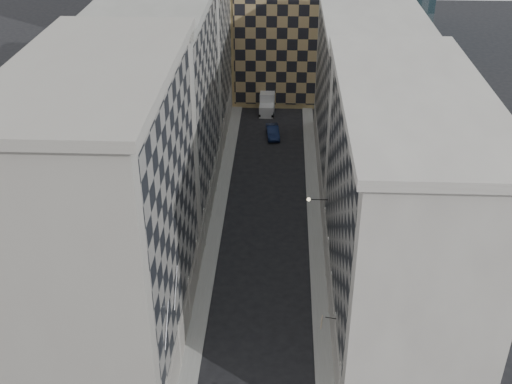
# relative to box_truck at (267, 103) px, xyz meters

# --- Properties ---
(sidewalk_west) EXTENTS (1.50, 100.00, 0.15)m
(sidewalk_west) POSITION_rel_box_truck_xyz_m (-4.54, -29.91, -1.17)
(sidewalk_west) COLOR gray
(sidewalk_west) RESTS_ON ground
(sidewalk_east) EXTENTS (1.50, 100.00, 0.15)m
(sidewalk_east) POSITION_rel_box_truck_xyz_m (5.96, -29.91, -1.17)
(sidewalk_east) COLOR gray
(sidewalk_east) RESTS_ON ground
(bldg_left_a) EXTENTS (10.80, 22.80, 23.70)m
(bldg_left_a) POSITION_rel_box_truck_xyz_m (-10.17, -48.91, 10.58)
(bldg_left_a) COLOR gray
(bldg_left_a) RESTS_ON ground
(bldg_left_b) EXTENTS (10.80, 22.80, 22.70)m
(bldg_left_b) POSITION_rel_box_truck_xyz_m (-10.17, -26.91, 10.08)
(bldg_left_b) COLOR gray
(bldg_left_b) RESTS_ON ground
(bldg_left_c) EXTENTS (10.80, 22.80, 21.70)m
(bldg_left_c) POSITION_rel_box_truck_xyz_m (-10.17, -4.91, 9.58)
(bldg_left_c) COLOR gray
(bldg_left_c) RESTS_ON ground
(bldg_right_a) EXTENTS (10.80, 26.80, 20.70)m
(bldg_right_a) POSITION_rel_box_truck_xyz_m (11.59, -44.91, 9.07)
(bldg_right_a) COLOR #A6A098
(bldg_right_a) RESTS_ON ground
(bldg_right_b) EXTENTS (10.80, 28.80, 19.70)m
(bldg_right_b) POSITION_rel_box_truck_xyz_m (11.61, -17.91, 8.60)
(bldg_right_b) COLOR #A6A098
(bldg_right_b) RESTS_ON ground
(tan_block) EXTENTS (16.80, 14.80, 18.80)m
(tan_block) POSITION_rel_box_truck_xyz_m (2.71, 7.98, 8.19)
(tan_block) COLOR tan
(tan_block) RESTS_ON ground
(flagpoles_left) EXTENTS (0.10, 6.33, 2.33)m
(flagpoles_left) POSITION_rel_box_truck_xyz_m (-5.19, -53.91, 6.75)
(flagpoles_left) COLOR gray
(flagpoles_left) RESTS_ON ground
(bracket_lamp) EXTENTS (1.98, 0.36, 0.36)m
(bracket_lamp) POSITION_rel_box_truck_xyz_m (5.09, -35.91, 4.95)
(bracket_lamp) COLOR black
(bracket_lamp) RESTS_ON ground
(box_truck) EXTENTS (2.29, 5.29, 2.87)m
(box_truck) POSITION_rel_box_truck_xyz_m (0.00, 0.00, 0.00)
(box_truck) COLOR silver
(box_truck) RESTS_ON ground
(dark_car) EXTENTS (2.09, 4.73, 1.51)m
(dark_car) POSITION_rel_box_truck_xyz_m (1.00, -8.96, -0.49)
(dark_car) COLOR #101B3D
(dark_car) RESTS_ON ground
(shop_sign) EXTENTS (1.24, 0.78, 0.86)m
(shop_sign) POSITION_rel_box_truck_xyz_m (5.66, -50.37, 2.59)
(shop_sign) COLOR black
(shop_sign) RESTS_ON ground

